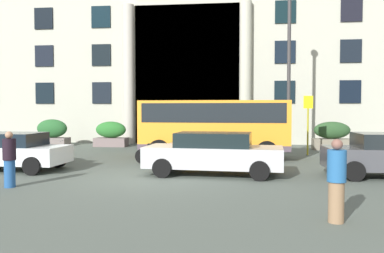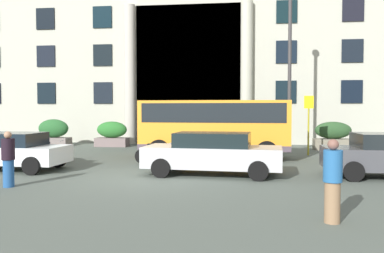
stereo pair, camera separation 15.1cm
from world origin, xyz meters
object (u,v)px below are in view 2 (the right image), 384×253
parked_sedan_far (213,153)px  pedestrian_man_crossing (8,159)px  bus_stop_sign (309,119)px  hedge_planter_entrance_left (54,133)px  hedge_planter_far_east (112,134)px  motorcycle_near_kerb (157,153)px  parked_hatchback_near (11,151)px  orange_minibus (215,124)px  pedestrian_woman_dark_dress (333,181)px  lamppost_plaza_centre (290,56)px  hedge_planter_entrance_right (333,136)px  motorcycle_far_end (47,151)px  hedge_planter_far_west (246,136)px

parked_sedan_far → pedestrian_man_crossing: size_ratio=2.95×
bus_stop_sign → hedge_planter_entrance_left: size_ratio=1.47×
hedge_planter_far_east → motorcycle_near_kerb: 8.44m
hedge_planter_entrance_left → parked_hatchback_near: size_ratio=0.49×
orange_minibus → pedestrian_woman_dark_dress: 10.47m
pedestrian_woman_dark_dress → lamppost_plaza_centre: size_ratio=0.19×
hedge_planter_far_east → hedge_planter_entrance_right: size_ratio=0.94×
hedge_planter_entrance_left → parked_sedan_far: 14.06m
hedge_planter_entrance_left → motorcycle_near_kerb: size_ratio=0.98×
parked_sedan_far → lamppost_plaza_centre: (3.33, 7.57, 4.14)m
motorcycle_far_end → orange_minibus: bearing=8.3°
orange_minibus → motorcycle_far_end: orange_minibus is taller
hedge_planter_entrance_left → lamppost_plaza_centre: (13.63, -1.99, 4.10)m
motorcycle_far_end → hedge_planter_entrance_left: bearing=105.6°
hedge_planter_entrance_right → orange_minibus: bearing=-142.8°
hedge_planter_far_west → lamppost_plaza_centre: 5.07m
bus_stop_sign → hedge_planter_entrance_left: bus_stop_sign is taller
orange_minibus → parked_sedan_far: 4.64m
orange_minibus → pedestrian_man_crossing: bearing=-123.1°
parked_hatchback_near → lamppost_plaza_centre: (10.63, 7.44, 4.17)m
hedge_planter_far_west → lamppost_plaza_centre: size_ratio=0.24×
orange_minibus → hedge_planter_entrance_left: size_ratio=3.41×
lamppost_plaza_centre → parked_hatchback_near: bearing=-145.0°
bus_stop_sign → hedge_planter_entrance_right: (1.75, 2.89, -1.01)m
orange_minibus → parked_sedan_far: orange_minibus is taller
orange_minibus → hedge_planter_far_west: (1.40, 4.85, -0.88)m
hedge_planter_entrance_left → pedestrian_man_crossing: 13.30m
hedge_planter_far_west → motorcycle_near_kerb: (-3.57, -7.08, -0.22)m
hedge_planter_entrance_right → pedestrian_man_crossing: 16.57m
hedge_planter_far_east → parked_sedan_far: (6.67, -9.59, 0.02)m
hedge_planter_far_west → motorcycle_near_kerb: size_ratio=1.02×
orange_minibus → hedge_planter_entrance_left: orange_minibus is taller
hedge_planter_entrance_right → parked_hatchback_near: 15.94m
motorcycle_near_kerb → pedestrian_woman_dark_dress: size_ratio=1.22×
hedge_planter_entrance_left → motorcycle_near_kerb: 10.73m
hedge_planter_entrance_left → orange_minibus: bearing=-26.4°
lamppost_plaza_centre → pedestrian_woman_dark_dress: bearing=-92.7°
hedge_planter_far_east → hedge_planter_far_west: bearing=-1.3°
motorcycle_far_end → pedestrian_man_crossing: bearing=-81.9°
orange_minibus → parked_sedan_far: (0.23, -4.56, -0.82)m
orange_minibus → hedge_planter_far_east: size_ratio=3.50×
orange_minibus → motorcycle_near_kerb: orange_minibus is taller
bus_stop_sign → hedge_planter_entrance_left: (-14.39, 3.30, -0.97)m
parked_sedan_far → pedestrian_woman_dark_dress: 6.10m
hedge_planter_far_east → motorcycle_far_end: bearing=-93.8°
parked_sedan_far → motorcycle_near_kerb: 3.35m
hedge_planter_far_east → parked_sedan_far: bearing=-55.2°
bus_stop_sign → parked_hatchback_near: 12.98m
bus_stop_sign → motorcycle_far_end: bearing=-161.4°
hedge_planter_far_west → pedestrian_man_crossing: pedestrian_man_crossing is taller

